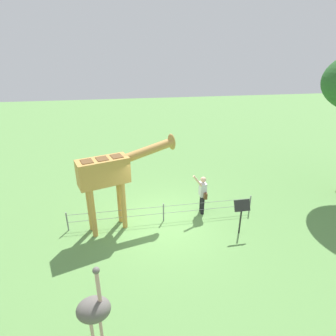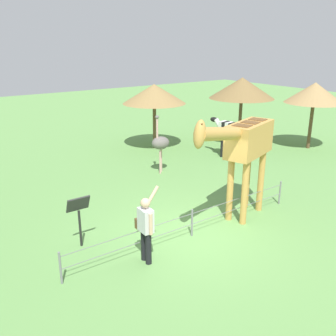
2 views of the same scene
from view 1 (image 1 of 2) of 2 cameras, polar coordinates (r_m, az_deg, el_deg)
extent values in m
plane|color=#60934C|center=(10.61, -0.86, -11.20)|extent=(60.00, 60.00, 0.00)
cylinder|color=#C69347|center=(10.34, -10.07, -6.61)|extent=(0.18, 0.18, 1.83)
cylinder|color=#C69347|center=(9.98, -9.24, -7.74)|extent=(0.18, 0.18, 1.83)
cylinder|color=#C69347|center=(10.12, -16.01, -7.93)|extent=(0.18, 0.18, 1.83)
cylinder|color=#C69347|center=(9.75, -15.40, -9.14)|extent=(0.18, 0.18, 1.83)
cube|color=#C69347|center=(9.42, -13.36, -0.70)|extent=(1.83, 1.20, 0.90)
cube|color=brown|center=(9.37, -10.69, 2.46)|extent=(0.48, 0.53, 0.02)
cube|color=brown|center=(9.24, -13.62, 1.91)|extent=(0.48, 0.53, 0.02)
cube|color=brown|center=(9.15, -16.63, 1.35)|extent=(0.48, 0.53, 0.02)
cylinder|color=#C69347|center=(9.73, -4.48, 3.56)|extent=(2.08, 0.96, 0.69)
ellipsoid|color=#C69347|center=(10.10, 0.77, 5.48)|extent=(0.45, 0.37, 0.68)
cylinder|color=brown|center=(10.10, 0.72, 6.56)|extent=(0.05, 0.05, 0.14)
cylinder|color=brown|center=(9.99, 0.84, 6.36)|extent=(0.05, 0.05, 0.14)
cylinder|color=black|center=(10.98, 7.23, -7.72)|extent=(0.14, 0.14, 0.78)
cylinder|color=black|center=(11.14, 6.97, -7.20)|extent=(0.14, 0.14, 0.78)
cube|color=silver|center=(10.74, 7.27, -4.40)|extent=(0.25, 0.37, 0.55)
sphere|color=#D8AD8C|center=(10.55, 7.38, -2.41)|extent=(0.22, 0.22, 0.22)
cylinder|color=#D8AD8C|center=(10.34, 6.21, -2.73)|extent=(0.40, 0.09, 0.49)
cylinder|color=#D8AD8C|center=(10.93, 6.97, -3.90)|extent=(0.08, 0.08, 0.50)
cube|color=brown|center=(10.65, 7.79, -5.76)|extent=(0.13, 0.20, 0.24)
cylinder|color=#CC9E93|center=(7.01, -13.76, -29.99)|extent=(0.07, 0.07, 0.90)
ellipsoid|color=#66605B|center=(6.41, -15.28, -26.61)|extent=(0.70, 0.56, 0.49)
cylinder|color=#CC9E93|center=(5.99, -14.32, -23.16)|extent=(0.08, 0.08, 0.80)
sphere|color=#66605B|center=(5.68, -14.79, -20.00)|extent=(0.14, 0.14, 0.14)
cylinder|color=black|center=(10.12, 14.84, -10.76)|extent=(0.06, 0.06, 0.95)
cube|color=#2D2D2D|center=(9.77, 15.23, -7.57)|extent=(0.56, 0.21, 0.38)
cylinder|color=slate|center=(10.60, -20.30, -10.46)|extent=(0.05, 0.05, 0.75)
cylinder|color=slate|center=(10.47, -0.95, -9.26)|extent=(0.05, 0.05, 0.75)
cylinder|color=slate|center=(11.47, 16.74, -7.25)|extent=(0.05, 0.05, 0.75)
cube|color=slate|center=(10.34, -0.96, -8.03)|extent=(7.00, 0.01, 0.01)
cube|color=slate|center=(10.49, -0.95, -9.43)|extent=(7.00, 0.01, 0.01)
camera|label=2|loc=(16.99, 14.93, 18.54)|focal=40.13mm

